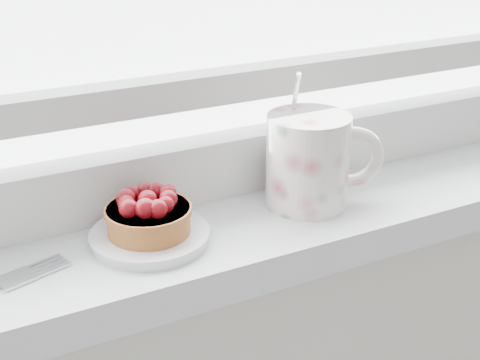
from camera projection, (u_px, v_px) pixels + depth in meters
saucer at (150, 237)px, 0.69m from camera, size 0.12×0.12×0.01m
raspberry_tart at (148, 213)px, 0.68m from camera, size 0.09×0.09×0.05m
floral_mug at (311, 159)px, 0.75m from camera, size 0.15×0.12×0.15m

